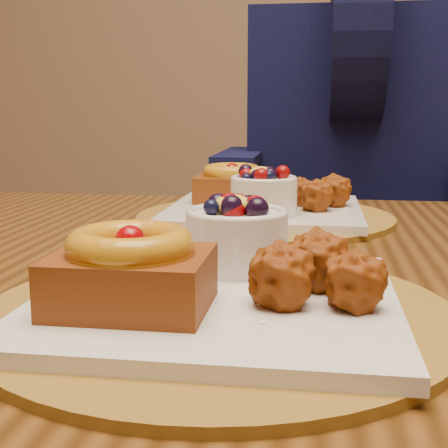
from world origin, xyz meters
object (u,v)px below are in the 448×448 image
at_px(place_setting_far, 262,204).
at_px(dining_table, 248,318).
at_px(chair_far, 364,260).
at_px(diner, 353,107).
at_px(place_setting_near, 215,283).

bearing_deg(place_setting_far, dining_table, -89.25).
relative_size(chair_far, diner, 1.15).
height_order(place_setting_far, diner, diner).
distance_m(dining_table, place_setting_near, 0.24).
height_order(place_setting_near, chair_far, chair_far).
relative_size(place_setting_near, chair_far, 0.38).
xyz_separation_m(place_setting_far, chair_far, (0.20, 0.61, -0.23)).
relative_size(place_setting_near, diner, 0.44).
height_order(chair_far, diner, diner).
bearing_deg(chair_far, diner, -95.01).
relative_size(place_setting_far, diner, 0.44).
bearing_deg(place_setting_far, diner, 71.88).
xyz_separation_m(dining_table, diner, (0.15, 0.67, 0.24)).
bearing_deg(dining_table, diner, 77.67).
bearing_deg(dining_table, place_setting_far, 90.75).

